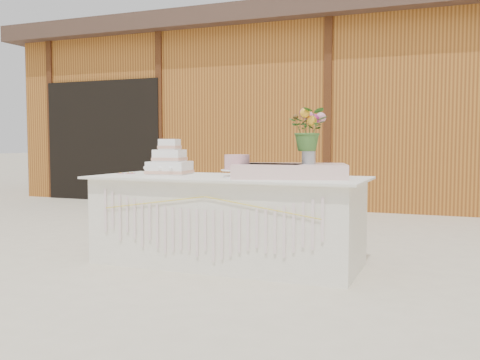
# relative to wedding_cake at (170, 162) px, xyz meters

# --- Properties ---
(ground) EXTENTS (80.00, 80.00, 0.00)m
(ground) POSITION_rel_wedding_cake_xyz_m (0.63, -0.10, -0.88)
(ground) COLOR beige
(ground) RESTS_ON ground
(barn) EXTENTS (12.60, 4.60, 3.30)m
(barn) POSITION_rel_wedding_cake_xyz_m (0.62, 5.89, 0.79)
(barn) COLOR #A86723
(barn) RESTS_ON ground
(cake_table) EXTENTS (2.40, 1.00, 0.77)m
(cake_table) POSITION_rel_wedding_cake_xyz_m (0.63, -0.11, -0.49)
(cake_table) COLOR white
(cake_table) RESTS_ON ground
(wedding_cake) EXTENTS (0.41, 0.41, 0.33)m
(wedding_cake) POSITION_rel_wedding_cake_xyz_m (0.00, 0.00, 0.00)
(wedding_cake) COLOR white
(wedding_cake) RESTS_ON cake_table
(pink_cake_stand) EXTENTS (0.27, 0.27, 0.19)m
(pink_cake_stand) POSITION_rel_wedding_cake_xyz_m (0.76, -0.20, -0.00)
(pink_cake_stand) COLOR white
(pink_cake_stand) RESTS_ON cake_table
(satin_runner) EXTENTS (1.04, 0.77, 0.12)m
(satin_runner) POSITION_rel_wedding_cake_xyz_m (1.18, -0.08, -0.05)
(satin_runner) COLOR beige
(satin_runner) RESTS_ON cake_table
(flower_vase) EXTENTS (0.11, 0.11, 0.16)m
(flower_vase) POSITION_rel_wedding_cake_xyz_m (1.34, -0.07, 0.08)
(flower_vase) COLOR #B3B2B7
(flower_vase) RESTS_ON satin_runner
(bouquet) EXTENTS (0.35, 0.31, 0.35)m
(bouquet) POSITION_rel_wedding_cake_xyz_m (1.34, -0.07, 0.34)
(bouquet) COLOR #386428
(bouquet) RESTS_ON flower_vase
(loose_flowers) EXTENTS (0.20, 0.31, 0.02)m
(loose_flowers) POSITION_rel_wedding_cake_xyz_m (-0.41, -0.04, -0.10)
(loose_flowers) COLOR #CD7D9C
(loose_flowers) RESTS_ON cake_table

